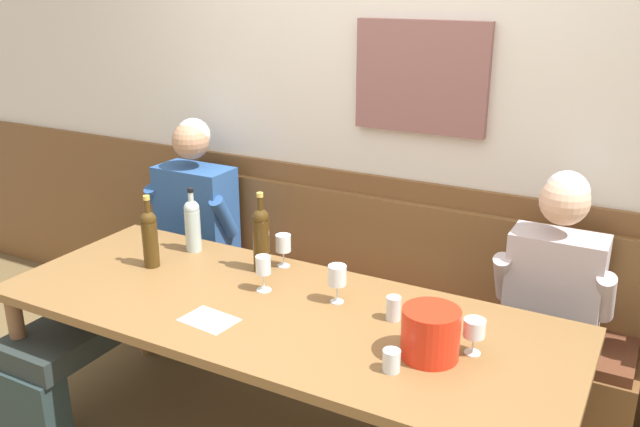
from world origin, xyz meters
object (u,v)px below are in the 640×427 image
object	(u,v)px
dining_table	(278,323)
person_center_left_seat	(531,356)
wine_glass_mid_right	(283,244)
water_tumbler_right	(393,308)
wine_bottle_amber_mid	(261,237)
person_right_seat	(152,257)
wall_bench	(356,326)
wine_glass_by_bottle	(474,330)
wine_bottle_green_tall	(150,237)
wine_glass_center_rear	(263,267)
water_tumbler_center	(391,361)
wine_bottle_clear_water	(193,224)
wine_glass_near_bucket	(337,277)
ice_bucket	(430,333)

from	to	relation	value
dining_table	person_center_left_seat	xyz separation A→B (m)	(0.95, 0.34, -0.06)
dining_table	person_center_left_seat	world-z (taller)	person_center_left_seat
wine_glass_mid_right	water_tumbler_right	xyz separation A→B (m)	(0.65, -0.24, -0.06)
wine_bottle_amber_mid	wine_glass_mid_right	xyz separation A→B (m)	(0.06, 0.09, -0.05)
person_right_seat	wine_bottle_amber_mid	distance (m)	0.80
wall_bench	wine_glass_by_bottle	size ratio (longest dim) A/B	20.09
person_center_left_seat	wine_bottle_green_tall	xyz separation A→B (m)	(-1.69, -0.26, 0.28)
wall_bench	wine_glass_center_rear	size ratio (longest dim) A/B	16.98
water_tumbler_center	water_tumbler_right	world-z (taller)	water_tumbler_right
wine_bottle_clear_water	wine_bottle_green_tall	distance (m)	0.25
wine_glass_near_bucket	wine_glass_mid_right	distance (m)	0.44
person_center_left_seat	wine_glass_mid_right	world-z (taller)	person_center_left_seat
wine_glass_by_bottle	wine_glass_center_rear	world-z (taller)	wine_glass_center_rear
wall_bench	wine_glass_near_bucket	size ratio (longest dim) A/B	16.52
wine_glass_near_bucket	water_tumbler_center	xyz separation A→B (m)	(0.40, -0.37, -0.07)
wine_glass_near_bucket	wine_glass_center_rear	size ratio (longest dim) A/B	1.03
wine_bottle_clear_water	water_tumbler_right	size ratio (longest dim) A/B	3.32
dining_table	person_right_seat	world-z (taller)	person_right_seat
wall_bench	person_right_seat	size ratio (longest dim) A/B	1.94
wine_bottle_green_tall	water_tumbler_center	bearing A→B (deg)	-12.26
ice_bucket	wine_bottle_amber_mid	world-z (taller)	wine_bottle_amber_mid
dining_table	wine_bottle_clear_water	size ratio (longest dim) A/B	7.47
person_center_left_seat	ice_bucket	distance (m)	0.54
wine_bottle_amber_mid	wine_glass_mid_right	world-z (taller)	wine_bottle_amber_mid
ice_bucket	wine_glass_by_bottle	xyz separation A→B (m)	(0.13, 0.09, 0.00)
dining_table	water_tumbler_center	bearing A→B (deg)	-19.60
wine_bottle_green_tall	wine_bottle_clear_water	bearing A→B (deg)	77.72
person_center_left_seat	water_tumbler_center	size ratio (longest dim) A/B	17.66
wine_glass_near_bucket	wine_glass_mid_right	size ratio (longest dim) A/B	1.05
wine_glass_mid_right	water_tumbler_right	distance (m)	0.69
person_right_seat	wine_bottle_amber_mid	xyz separation A→B (m)	(0.75, -0.08, 0.28)
person_right_seat	wine_glass_mid_right	bearing A→B (deg)	0.38
person_right_seat	wine_glass_by_bottle	size ratio (longest dim) A/B	10.37
dining_table	wine_bottle_green_tall	bearing A→B (deg)	173.93
ice_bucket	water_tumbler_center	size ratio (longest dim) A/B	2.64
wine_glass_mid_right	wine_bottle_amber_mid	bearing A→B (deg)	-126.07
wall_bench	wine_glass_near_bucket	bearing A→B (deg)	-72.47
wall_bench	water_tumbler_center	xyz separation A→B (m)	(0.59, -0.97, 0.49)
person_right_seat	wall_bench	bearing A→B (deg)	21.64
wall_bench	water_tumbler_center	bearing A→B (deg)	-58.85
wine_bottle_green_tall	water_tumbler_center	size ratio (longest dim) A/B	4.39
person_center_left_seat	wine_glass_near_bucket	world-z (taller)	person_center_left_seat
person_center_left_seat	wine_bottle_green_tall	bearing A→B (deg)	-171.07
wall_bench	ice_bucket	world-z (taller)	wall_bench
dining_table	water_tumbler_center	distance (m)	0.63
person_center_left_seat	water_tumbler_right	world-z (taller)	person_center_left_seat
wine_glass_mid_right	wall_bench	bearing A→B (deg)	63.58
wine_glass_near_bucket	person_center_left_seat	bearing A→B (deg)	13.44
wall_bench	wine_bottle_amber_mid	world-z (taller)	wine_bottle_amber_mid
wine_glass_near_bucket	water_tumbler_right	size ratio (longest dim) A/B	1.69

